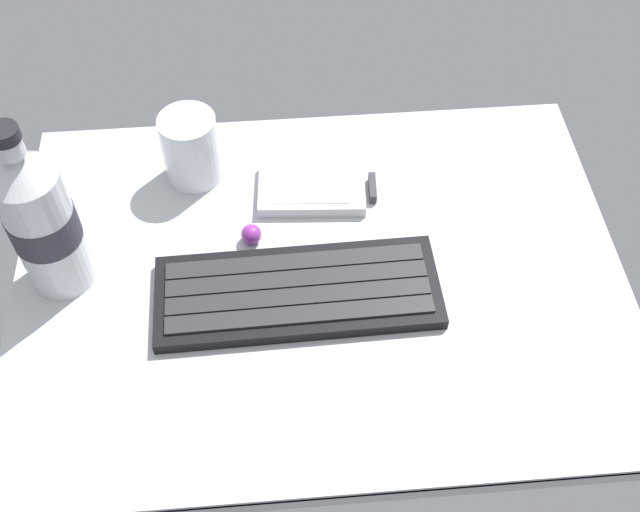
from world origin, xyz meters
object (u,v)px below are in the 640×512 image
water_bottle (41,220)px  keyboard (298,292)px  trackball_mouse (251,234)px  juice_cup (191,150)px  handheld_device (317,188)px

water_bottle → keyboard: bearing=-11.0°
water_bottle → trackball_mouse: water_bottle is taller
keyboard → water_bottle: bearing=169.0°
juice_cup → water_bottle: size_ratio=0.41×
juice_cup → trackball_mouse: size_ratio=3.86×
keyboard → handheld_device: keyboard is taller
juice_cup → trackball_mouse: juice_cup is taller
keyboard → trackball_mouse: 8.95cm
juice_cup → water_bottle: water_bottle is taller
keyboard → trackball_mouse: bearing=120.2°
juice_cup → trackball_mouse: bearing=-59.1°
trackball_mouse → handheld_device: bearing=40.3°
handheld_device → water_bottle: (-27.32, -9.53, 8.28)cm
handheld_device → juice_cup: (-13.92, 3.96, 3.18)cm
keyboard → trackball_mouse: size_ratio=13.27×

